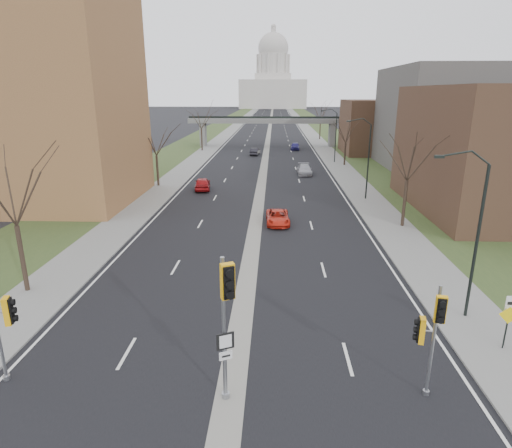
# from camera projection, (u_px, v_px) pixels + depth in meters

# --- Properties ---
(ground) EXTENTS (700.00, 700.00, 0.00)m
(ground) POSITION_uv_depth(u_px,v_px,m) (232.00, 385.00, 17.36)
(ground) COLOR black
(ground) RESTS_ON ground
(road_surface) EXTENTS (20.00, 600.00, 0.01)m
(road_surface) POSITION_uv_depth(u_px,v_px,m) (270.00, 124.00, 160.55)
(road_surface) COLOR black
(road_surface) RESTS_ON ground
(median_strip) EXTENTS (1.20, 600.00, 0.02)m
(median_strip) POSITION_uv_depth(u_px,v_px,m) (270.00, 124.00, 160.55)
(median_strip) COLOR gray
(median_strip) RESTS_ON ground
(sidewalk_right) EXTENTS (4.00, 600.00, 0.12)m
(sidewalk_right) POSITION_uv_depth(u_px,v_px,m) (302.00, 124.00, 160.05)
(sidewalk_right) COLOR gray
(sidewalk_right) RESTS_ON ground
(sidewalk_left) EXTENTS (4.00, 600.00, 0.12)m
(sidewalk_left) POSITION_uv_depth(u_px,v_px,m) (238.00, 124.00, 161.02)
(sidewalk_left) COLOR gray
(sidewalk_left) RESTS_ON ground
(grass_verge_right) EXTENTS (8.00, 600.00, 0.10)m
(grass_verge_right) POSITION_uv_depth(u_px,v_px,m) (318.00, 124.00, 159.81)
(grass_verge_right) COLOR #253A1B
(grass_verge_right) RESTS_ON ground
(grass_verge_left) EXTENTS (8.00, 600.00, 0.10)m
(grass_verge_left) POSITION_uv_depth(u_px,v_px,m) (223.00, 124.00, 161.26)
(grass_verge_left) COLOR #253A1B
(grass_verge_left) RESTS_ON ground
(apartment_building) EXTENTS (25.00, 16.00, 22.00)m
(apartment_building) POSITION_uv_depth(u_px,v_px,m) (6.00, 96.00, 43.80)
(apartment_building) COLOR olive
(apartment_building) RESTS_ON ground
(commercial_block_near) EXTENTS (16.00, 20.00, 12.00)m
(commercial_block_near) POSITION_uv_depth(u_px,v_px,m) (506.00, 150.00, 41.34)
(commercial_block_near) COLOR #503425
(commercial_block_near) RESTS_ON ground
(commercial_block_mid) EXTENTS (18.00, 22.00, 15.00)m
(commercial_block_mid) POSITION_uv_depth(u_px,v_px,m) (452.00, 120.00, 63.65)
(commercial_block_mid) COLOR #585550
(commercial_block_mid) RESTS_ON ground
(commercial_block_far) EXTENTS (14.00, 14.00, 10.00)m
(commercial_block_far) POSITION_uv_depth(u_px,v_px,m) (381.00, 127.00, 81.81)
(commercial_block_far) COLOR #503425
(commercial_block_far) RESTS_ON ground
(pedestrian_bridge) EXTENTS (34.00, 3.00, 6.45)m
(pedestrian_bridge) POSITION_uv_depth(u_px,v_px,m) (267.00, 124.00, 92.30)
(pedestrian_bridge) COLOR slate
(pedestrian_bridge) RESTS_ON ground
(capitol) EXTENTS (48.00, 42.00, 55.75)m
(capitol) POSITION_uv_depth(u_px,v_px,m) (273.00, 82.00, 317.35)
(capitol) COLOR silver
(capitol) RESTS_ON ground
(streetlight_near) EXTENTS (2.61, 0.20, 8.70)m
(streetlight_near) POSITION_uv_depth(u_px,v_px,m) (468.00, 189.00, 20.59)
(streetlight_near) COLOR black
(streetlight_near) RESTS_ON sidewalk_right
(streetlight_mid) EXTENTS (2.61, 0.20, 8.70)m
(streetlight_mid) POSITION_uv_depth(u_px,v_px,m) (363.00, 136.00, 45.41)
(streetlight_mid) COLOR black
(streetlight_mid) RESTS_ON sidewalk_right
(streetlight_far) EXTENTS (2.61, 0.20, 8.70)m
(streetlight_far) POSITION_uv_depth(u_px,v_px,m) (332.00, 120.00, 70.23)
(streetlight_far) COLOR black
(streetlight_far) RESTS_ON sidewalk_right
(tree_left_a) EXTENTS (7.20, 7.20, 9.40)m
(tree_left_a) POSITION_uv_depth(u_px,v_px,m) (9.00, 182.00, 23.56)
(tree_left_a) COLOR #382B21
(tree_left_a) RESTS_ON sidewalk_left
(tree_left_b) EXTENTS (6.75, 6.75, 8.81)m
(tree_left_b) POSITION_uv_depth(u_px,v_px,m) (155.00, 136.00, 52.32)
(tree_left_b) COLOR #382B21
(tree_left_b) RESTS_ON sidewalk_left
(tree_left_c) EXTENTS (7.65, 7.65, 9.99)m
(tree_left_c) POSITION_uv_depth(u_px,v_px,m) (201.00, 115.00, 84.54)
(tree_left_c) COLOR #382B21
(tree_left_c) RESTS_ON sidewalk_left
(tree_right_a) EXTENTS (7.20, 7.20, 9.40)m
(tree_right_a) POSITION_uv_depth(u_px,v_px,m) (410.00, 151.00, 35.88)
(tree_right_a) COLOR #382B21
(tree_right_a) RESTS_ON sidewalk_right
(tree_right_b) EXTENTS (6.30, 6.30, 8.22)m
(tree_right_b) POSITION_uv_depth(u_px,v_px,m) (346.00, 129.00, 67.62)
(tree_right_b) COLOR #382B21
(tree_right_b) RESTS_ON sidewalk_right
(tree_right_c) EXTENTS (7.65, 7.65, 9.99)m
(tree_right_c) POSITION_uv_depth(u_px,v_px,m) (321.00, 111.00, 105.44)
(tree_right_c) COLOR #382B21
(tree_right_c) RESTS_ON sidewalk_right
(signal_pole_median) EXTENTS (0.86, 0.98, 5.88)m
(signal_pole_median) POSITION_uv_depth(u_px,v_px,m) (226.00, 307.00, 15.16)
(signal_pole_median) COLOR gray
(signal_pole_median) RESTS_ON ground
(signal_pole_right) EXTENTS (0.80, 0.96, 4.70)m
(signal_pole_right) POSITION_uv_depth(u_px,v_px,m) (431.00, 327.00, 15.81)
(signal_pole_right) COLOR gray
(signal_pole_right) RESTS_ON ground
(speed_limit_sign) EXTENTS (0.55, 0.06, 2.54)m
(speed_limit_sign) POSITION_uv_depth(u_px,v_px,m) (510.00, 312.00, 19.38)
(speed_limit_sign) COLOR black
(speed_limit_sign) RESTS_ON sidewalk_right
(warning_sign) EXTENTS (0.80, 0.25, 2.11)m
(warning_sign) POSITION_uv_depth(u_px,v_px,m) (507.00, 322.00, 19.29)
(warning_sign) COLOR black
(warning_sign) RESTS_ON sidewalk_right
(car_left_near) EXTENTS (2.37, 4.67, 1.52)m
(car_left_near) POSITION_uv_depth(u_px,v_px,m) (202.00, 184.00, 51.91)
(car_left_near) COLOR #A01215
(car_left_near) RESTS_ON ground
(car_left_far) EXTENTS (1.88, 4.25, 1.36)m
(car_left_far) POSITION_uv_depth(u_px,v_px,m) (255.00, 152.00, 80.68)
(car_left_far) COLOR black
(car_left_far) RESTS_ON ground
(car_right_near) EXTENTS (2.21, 4.47, 1.22)m
(car_right_near) POSITION_uv_depth(u_px,v_px,m) (278.00, 217.00, 38.52)
(car_right_near) COLOR red
(car_right_near) RESTS_ON ground
(car_right_mid) EXTENTS (1.98, 4.85, 1.41)m
(car_right_mid) POSITION_uv_depth(u_px,v_px,m) (305.00, 170.00, 61.74)
(car_right_mid) COLOR #A6A7AE
(car_right_mid) RESTS_ON ground
(car_right_far) EXTENTS (2.03, 4.47, 1.49)m
(car_right_far) POSITION_uv_depth(u_px,v_px,m) (295.00, 146.00, 88.08)
(car_right_far) COLOR navy
(car_right_far) RESTS_ON ground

